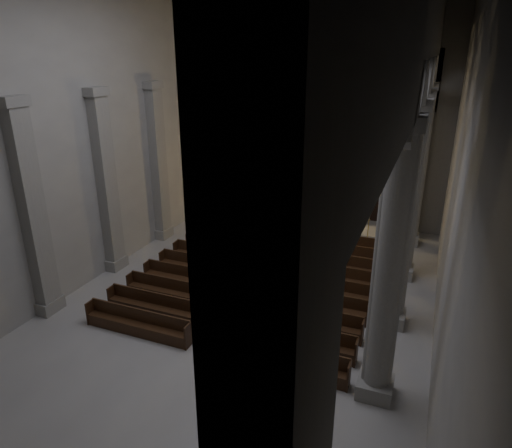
# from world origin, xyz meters

# --- Properties ---
(room) EXTENTS (24.00, 24.10, 12.00)m
(room) POSITION_xyz_m (0.00, 0.00, 7.60)
(room) COLOR #9D9A95
(room) RESTS_ON ground
(sanctuary_wall) EXTENTS (14.00, 0.77, 12.00)m
(sanctuary_wall) POSITION_xyz_m (0.00, 11.54, 6.62)
(sanctuary_wall) COLOR gray
(sanctuary_wall) RESTS_ON ground
(right_arcade) EXTENTS (1.00, 24.00, 12.00)m
(right_arcade) POSITION_xyz_m (5.50, 1.33, 7.83)
(right_arcade) COLOR gray
(right_arcade) RESTS_ON ground
(left_pilasters) EXTENTS (0.60, 13.00, 8.03)m
(left_pilasters) POSITION_xyz_m (-6.75, 3.50, 3.91)
(left_pilasters) COLOR gray
(left_pilasters) RESTS_ON ground
(sanctuary_step) EXTENTS (8.50, 2.60, 0.15)m
(sanctuary_step) POSITION_xyz_m (0.00, 10.60, 0.07)
(sanctuary_step) COLOR gray
(sanctuary_step) RESTS_ON ground
(altar) EXTENTS (1.72, 0.69, 0.88)m
(altar) POSITION_xyz_m (0.25, 10.82, 0.59)
(altar) COLOR #B8B1A1
(altar) RESTS_ON sanctuary_step
(altar_rail) EXTENTS (4.64, 0.09, 0.91)m
(altar_rail) POSITION_xyz_m (0.00, 8.86, 0.60)
(altar_rail) COLOR black
(altar_rail) RESTS_ON ground
(candle_stand_left) EXTENTS (0.26, 0.26, 1.53)m
(candle_stand_left) POSITION_xyz_m (-2.77, 9.40, 0.42)
(candle_stand_left) COLOR #B39837
(candle_stand_left) RESTS_ON ground
(candle_stand_right) EXTENTS (0.25, 0.25, 1.50)m
(candle_stand_right) POSITION_xyz_m (3.49, 8.88, 0.41)
(candle_stand_right) COLOR #B39837
(candle_stand_right) RESTS_ON ground
(pews) EXTENTS (9.53, 10.00, 0.92)m
(pews) POSITION_xyz_m (0.00, 2.26, 0.30)
(pews) COLOR black
(pews) RESTS_ON ground
(worshipper) EXTENTS (0.55, 0.44, 1.33)m
(worshipper) POSITION_xyz_m (1.73, 7.01, 0.66)
(worshipper) COLOR black
(worshipper) RESTS_ON ground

